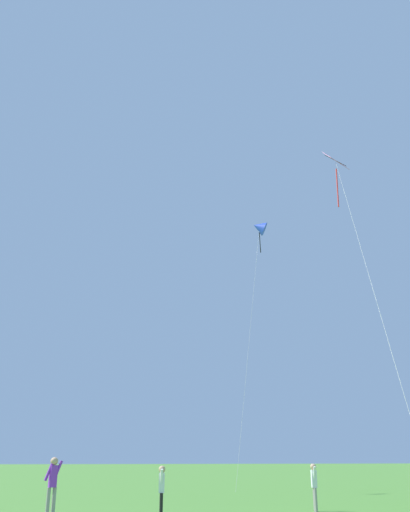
% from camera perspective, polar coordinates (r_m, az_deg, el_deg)
% --- Properties ---
extents(kite_blue_delta, '(4.67, 6.43, 19.32)m').
position_cam_1_polar(kite_blue_delta, '(43.35, 5.57, 2.93)').
color(kite_blue_delta, blue).
rests_on(kite_blue_delta, ground_plane).
extents(kite_pink_low, '(2.98, 8.72, 15.33)m').
position_cam_1_polar(kite_pink_low, '(26.20, 13.52, 8.02)').
color(kite_pink_low, pink).
rests_on(kite_pink_low, ground_plane).
extents(person_in_red_shirt, '(0.57, 0.26, 1.79)m').
position_cam_1_polar(person_in_red_shirt, '(19.70, -15.36, -21.35)').
color(person_in_red_shirt, gray).
rests_on(person_in_red_shirt, ground_plane).
extents(person_with_spool, '(0.21, 0.50, 1.53)m').
position_cam_1_polar(person_with_spool, '(18.47, -4.47, -22.55)').
color(person_with_spool, black).
rests_on(person_with_spool, ground_plane).
extents(person_near_tree, '(0.21, 0.51, 1.57)m').
position_cam_1_polar(person_near_tree, '(21.60, 11.13, -21.83)').
color(person_near_tree, gray).
rests_on(person_near_tree, ground_plane).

